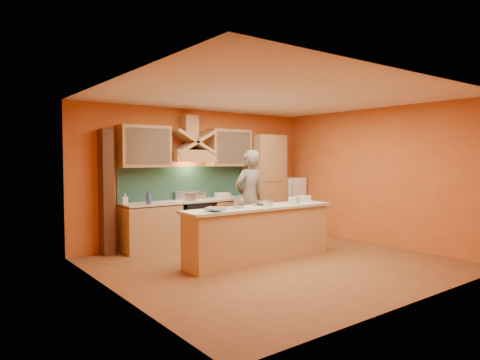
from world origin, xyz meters
TOP-DOWN VIEW (x-y plane):
  - floor at (0.00, 0.00)m, footprint 5.50×5.00m
  - ceiling at (0.00, 0.00)m, footprint 5.50×5.00m
  - wall_back at (0.00, 2.50)m, footprint 5.50×0.02m
  - wall_front at (0.00, -2.50)m, footprint 5.50×0.02m
  - wall_left at (-2.75, 0.00)m, footprint 0.02×5.00m
  - wall_right at (2.75, 0.00)m, footprint 0.02×5.00m
  - base_cabinet_left at (-1.25, 2.20)m, footprint 1.10×0.60m
  - base_cabinet_right at (0.65, 2.20)m, footprint 1.10×0.60m
  - counter_top at (-0.30, 2.20)m, footprint 3.00×0.62m
  - stove at (-0.30, 2.20)m, footprint 0.60×0.58m
  - backsplash at (-0.30, 2.48)m, footprint 3.00×0.03m
  - range_hood at (-0.30, 2.25)m, footprint 0.92×0.50m
  - hood_chimney at (-0.30, 2.35)m, footprint 0.30×0.30m
  - upper_cabinet_left at (-1.30, 2.33)m, footprint 1.00×0.35m
  - upper_cabinet_right at (0.70, 2.33)m, footprint 1.00×0.35m
  - pantry_column at (1.65, 2.20)m, footprint 0.80×0.60m
  - fridge at (2.40, 2.20)m, footprint 0.58×0.60m
  - trim_column_left at (-2.05, 2.35)m, footprint 0.20×0.30m
  - island_body at (-0.10, 0.30)m, footprint 2.80×0.55m
  - island_top at (-0.10, 0.30)m, footprint 2.90×0.62m
  - person at (0.56, 1.43)m, footprint 0.74×0.51m
  - pot_large at (-0.41, 2.09)m, footprint 0.30×0.30m
  - pot_small at (-0.08, 2.26)m, footprint 0.28×0.28m
  - soap_bottle_a at (-1.74, 2.24)m, footprint 0.12×0.12m
  - soap_bottle_b at (-1.38, 1.99)m, footprint 0.14×0.14m
  - bowl_back at (0.56, 2.24)m, footprint 0.28×0.28m
  - dish_rack at (0.48, 2.28)m, footprint 0.32×0.27m
  - book_lower at (-1.01, 0.38)m, footprint 0.37×0.38m
  - book_upper at (-1.21, 0.18)m, footprint 0.25×0.32m
  - jar_large at (-0.47, 0.39)m, footprint 0.18×0.18m
  - jar_small at (-0.59, 0.30)m, footprint 0.13×0.13m
  - kitchen_scale at (-0.04, 0.14)m, footprint 0.12×0.12m
  - mixing_bowl at (0.06, 0.41)m, footprint 0.36×0.36m
  - cloth at (0.18, 0.21)m, footprint 0.25×0.20m
  - grocery_bag_a at (0.66, 0.23)m, footprint 0.23×0.21m
  - grocery_bag_b at (1.08, 0.38)m, footprint 0.23×0.20m

SIDE VIEW (x-z plane):
  - floor at x=0.00m, z-range -0.01..0.01m
  - base_cabinet_left at x=-1.25m, z-range 0.00..0.86m
  - base_cabinet_right at x=0.65m, z-range 0.00..0.86m
  - island_body at x=-0.10m, z-range 0.00..0.88m
  - stove at x=-0.30m, z-range 0.00..0.90m
  - fridge at x=2.40m, z-range 0.00..1.30m
  - counter_top at x=-0.30m, z-range 0.88..0.92m
  - island_top at x=-0.10m, z-range 0.90..0.95m
  - cloth at x=0.18m, z-range 0.94..0.96m
  - bowl_back at x=0.56m, z-range 0.92..0.99m
  - book_lower at x=-1.01m, z-range 0.94..0.97m
  - pot_small at x=-0.08m, z-range 0.90..1.04m
  - person at x=0.56m, z-range 0.00..1.94m
  - pot_large at x=-0.41m, z-range 0.90..1.04m
  - dish_rack at x=0.48m, z-range 0.92..1.02m
  - book_upper at x=-1.21m, z-range 0.97..0.99m
  - mixing_bowl at x=0.06m, z-range 0.94..1.02m
  - kitchen_scale at x=-0.04m, z-range 0.95..1.05m
  - grocery_bag_b at x=1.08m, z-range 0.94..1.06m
  - grocery_bag_a at x=0.66m, z-range 0.94..1.07m
  - jar_small at x=-0.59m, z-range 0.94..1.07m
  - soap_bottle_a at x=-1.74m, z-range 0.92..1.13m
  - jar_large at x=-0.47m, z-range 0.95..1.12m
  - soap_bottle_b at x=-1.38m, z-range 0.92..1.18m
  - pantry_column at x=1.65m, z-range 0.00..2.30m
  - trim_column_left at x=-2.05m, z-range 0.00..2.30m
  - backsplash at x=-0.30m, z-range 0.90..1.60m
  - wall_back at x=0.00m, z-range 0.00..2.80m
  - wall_front at x=0.00m, z-range 0.00..2.80m
  - wall_left at x=-2.75m, z-range 0.00..2.80m
  - wall_right at x=2.75m, z-range 0.00..2.80m
  - range_hood at x=-0.30m, z-range 1.70..1.94m
  - upper_cabinet_left at x=-1.30m, z-range 1.60..2.40m
  - upper_cabinet_right at x=0.70m, z-range 1.60..2.40m
  - hood_chimney at x=-0.30m, z-range 2.15..2.65m
  - ceiling at x=0.00m, z-range 2.79..2.80m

